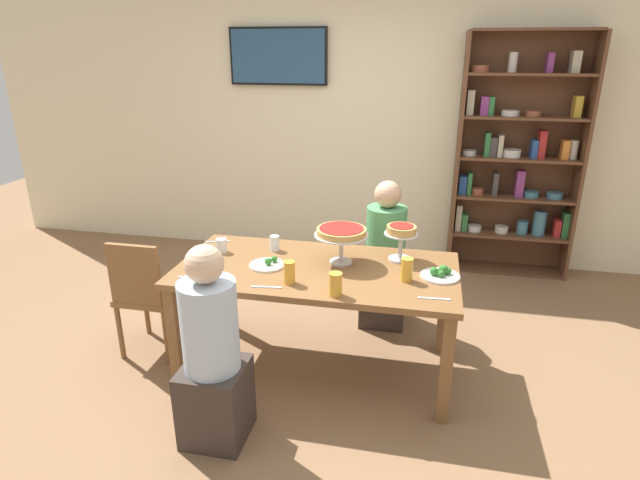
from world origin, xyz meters
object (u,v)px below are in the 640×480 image
(personal_pizza_stand, at_px, (401,234))
(cutlery_fork_near, at_px, (193,277))
(dining_table, at_px, (317,279))
(water_glass_clear_far, at_px, (275,243))
(salad_plate_near_diner, at_px, (268,264))
(cutlery_fork_far, at_px, (218,241))
(television, at_px, (278,56))
(beer_glass_amber_tall, at_px, (407,270))
(salad_plate_far_diner, at_px, (440,274))
(beer_glass_amber_short, at_px, (336,284))
(diner_far_right, at_px, (385,264))
(chair_head_west, at_px, (146,292))
(diner_near_left, at_px, (212,360))
(cutlery_knife_near, at_px, (434,299))
(cutlery_knife_far, at_px, (267,287))
(beer_glass_amber_spare, at_px, (289,272))
(bookshelf, at_px, (517,159))
(deep_dish_pizza_stand, at_px, (341,234))
(water_glass_clear_near, at_px, (222,245))

(personal_pizza_stand, relative_size, cutlery_fork_near, 1.33)
(dining_table, distance_m, water_glass_clear_far, 0.44)
(water_glass_clear_far, bearing_deg, salad_plate_near_diner, -82.87)
(salad_plate_near_diner, xyz_separation_m, cutlery_fork_far, (-0.49, 0.35, -0.01))
(television, bearing_deg, beer_glass_amber_tall, -57.27)
(salad_plate_far_diner, bearing_deg, beer_glass_amber_short, -147.16)
(diner_far_right, bearing_deg, cutlery_fork_near, -46.59)
(television, xyz_separation_m, cutlery_fork_near, (0.13, -2.41, -1.24))
(salad_plate_far_diner, relative_size, water_glass_clear_far, 2.25)
(salad_plate_far_diner, bearing_deg, cutlery_fork_far, 169.54)
(chair_head_west, relative_size, salad_plate_far_diner, 3.63)
(diner_near_left, bearing_deg, cutlery_knife_near, -67.29)
(chair_head_west, distance_m, cutlery_knife_near, 1.95)
(cutlery_knife_far, bearing_deg, water_glass_clear_far, 94.68)
(salad_plate_near_diner, bearing_deg, salad_plate_far_diner, 3.02)
(television, distance_m, salad_plate_near_diner, 2.53)
(diner_far_right, height_order, beer_glass_amber_spare, diner_far_right)
(bookshelf, bearing_deg, beer_glass_amber_tall, -112.60)
(water_glass_clear_far, bearing_deg, beer_glass_amber_short, -47.83)
(deep_dish_pizza_stand, height_order, water_glass_clear_near, deep_dish_pizza_stand)
(bookshelf, xyz_separation_m, beer_glass_amber_tall, (-0.87, -2.09, -0.29))
(chair_head_west, bearing_deg, personal_pizza_stand, 10.72)
(television, height_order, water_glass_clear_far, television)
(cutlery_fork_near, xyz_separation_m, cutlery_knife_far, (0.49, -0.04, 0.00))
(beer_glass_amber_tall, height_order, water_glass_clear_near, beer_glass_amber_tall)
(bookshelf, bearing_deg, water_glass_clear_far, -135.06)
(salad_plate_near_diner, xyz_separation_m, cutlery_knife_near, (1.05, -0.25, -0.01))
(diner_far_right, distance_m, personal_pizza_stand, 0.66)
(beer_glass_amber_short, relative_size, beer_glass_amber_spare, 0.99)
(beer_glass_amber_tall, height_order, cutlery_knife_far, beer_glass_amber_tall)
(salad_plate_far_diner, distance_m, cutlery_knife_near, 0.31)
(salad_plate_near_diner, height_order, beer_glass_amber_spare, beer_glass_amber_spare)
(dining_table, bearing_deg, cutlery_fork_near, -156.65)
(deep_dish_pizza_stand, distance_m, beer_glass_amber_spare, 0.46)
(cutlery_fork_far, bearing_deg, beer_glass_amber_tall, 143.25)
(beer_glass_amber_tall, relative_size, water_glass_clear_far, 1.36)
(salad_plate_near_diner, bearing_deg, diner_near_left, -96.96)
(dining_table, distance_m, water_glass_clear_near, 0.72)
(bookshelf, distance_m, diner_near_left, 3.39)
(water_glass_clear_near, distance_m, cutlery_fork_far, 0.21)
(cutlery_knife_far, bearing_deg, cutlery_fork_near, 167.77)
(salad_plate_near_diner, bearing_deg, beer_glass_amber_tall, -2.49)
(beer_glass_amber_short, xyz_separation_m, water_glass_clear_near, (-0.88, 0.49, -0.02))
(chair_head_west, distance_m, beer_glass_amber_short, 1.44)
(diner_near_left, xyz_separation_m, personal_pizza_stand, (0.91, 1.01, 0.43))
(chair_head_west, relative_size, cutlery_fork_near, 4.83)
(beer_glass_amber_short, height_order, cutlery_fork_near, beer_glass_amber_short)
(beer_glass_amber_tall, bearing_deg, bookshelf, 67.40)
(dining_table, xyz_separation_m, salad_plate_near_diner, (-0.31, -0.04, 0.10))
(dining_table, xyz_separation_m, chair_head_west, (-1.18, -0.08, -0.17))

